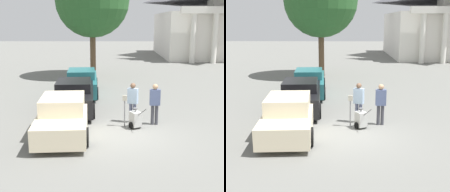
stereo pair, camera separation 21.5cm
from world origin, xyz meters
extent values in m
plane|color=slate|center=(0.00, 0.00, 0.00)|extent=(120.00, 120.00, 0.00)
cube|color=beige|center=(-2.32, 0.25, 0.55)|extent=(2.14, 4.89, 0.73)
cube|color=beige|center=(-2.31, 0.06, 1.20)|extent=(1.72, 2.11, 0.58)
cylinder|color=black|center=(-3.30, 1.66, 0.34)|extent=(0.23, 0.69, 0.68)
cylinder|color=black|center=(-1.55, 1.79, 0.34)|extent=(0.23, 0.69, 0.68)
cylinder|color=black|center=(-3.09, -1.29, 0.34)|extent=(0.23, 0.69, 0.68)
cylinder|color=black|center=(-1.33, -1.16, 0.34)|extent=(0.23, 0.69, 0.68)
cube|color=black|center=(-2.32, 3.52, 0.61)|extent=(2.18, 4.95, 0.85)
cube|color=black|center=(-2.30, 3.33, 1.26)|extent=(1.76, 2.14, 0.45)
cylinder|color=black|center=(-3.32, 4.95, 0.34)|extent=(0.23, 0.70, 0.69)
cylinder|color=black|center=(-1.53, 5.08, 0.34)|extent=(0.23, 0.70, 0.69)
cylinder|color=black|center=(-3.11, 1.96, 0.34)|extent=(0.23, 0.70, 0.69)
cylinder|color=black|center=(-1.31, 2.09, 0.34)|extent=(0.23, 0.70, 0.69)
cube|color=#23666B|center=(-2.32, 7.04, 0.61)|extent=(2.12, 5.11, 0.83)
cube|color=#23666B|center=(-2.30, 6.84, 1.25)|extent=(1.70, 2.21, 0.46)
cylinder|color=black|center=(-3.29, 8.53, 0.35)|extent=(0.23, 0.71, 0.70)
cylinder|color=black|center=(-1.57, 8.65, 0.35)|extent=(0.23, 0.71, 0.70)
cylinder|color=black|center=(-3.07, 5.43, 0.35)|extent=(0.23, 0.71, 0.70)
cylinder|color=black|center=(-1.34, 5.56, 0.35)|extent=(0.23, 0.71, 0.70)
cylinder|color=slate|center=(0.06, 0.98, 0.55)|extent=(0.05, 0.05, 1.09)
cube|color=gray|center=(0.06, 0.98, 1.20)|extent=(0.18, 0.09, 0.22)
cylinder|color=#515670|center=(0.50, 1.51, 0.42)|extent=(0.14, 0.14, 0.83)
cylinder|color=#515670|center=(0.35, 1.57, 0.42)|extent=(0.14, 0.14, 0.83)
cube|color=#99B2CC|center=(0.42, 1.54, 1.16)|extent=(0.47, 0.36, 0.66)
sphere|color=brown|center=(0.42, 1.54, 1.61)|extent=(0.23, 0.23, 0.23)
cylinder|color=#3F3F47|center=(1.41, 1.24, 0.42)|extent=(0.14, 0.14, 0.84)
cylinder|color=#3F3F47|center=(1.24, 1.24, 0.42)|extent=(0.14, 0.14, 0.84)
cube|color=#4C597F|center=(1.32, 1.24, 1.18)|extent=(0.43, 0.23, 0.67)
sphere|color=tan|center=(1.32, 1.24, 1.62)|extent=(0.23, 0.23, 0.23)
cube|color=#B2B2AD|center=(0.50, 0.77, 0.38)|extent=(0.52, 0.56, 0.60)
cone|color=#59595B|center=(0.50, 0.77, 0.76)|extent=(0.18, 0.18, 0.16)
cylinder|color=#4C4C4C|center=(0.71, 0.35, 0.78)|extent=(0.30, 0.54, 0.43)
cylinder|color=black|center=(0.31, 0.67, 0.14)|extent=(0.18, 0.27, 0.28)
cylinder|color=black|center=(0.68, 0.86, 0.14)|extent=(0.18, 0.27, 0.28)
cube|color=silver|center=(11.11, 29.11, 2.66)|extent=(11.16, 14.15, 5.33)
cylinder|color=silver|center=(7.76, 21.44, 2.53)|extent=(0.56, 0.56, 5.06)
cylinder|color=silver|center=(9.99, 21.44, 2.53)|extent=(0.56, 0.56, 5.06)
cylinder|color=brown|center=(-2.05, 13.19, 1.72)|extent=(0.44, 0.44, 3.45)
sphere|color=#285628|center=(-2.05, 13.19, 5.84)|extent=(5.62, 5.62, 5.62)
camera|label=1|loc=(-0.35, -11.30, 4.20)|focal=50.00mm
camera|label=2|loc=(-0.14, -11.29, 4.20)|focal=50.00mm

